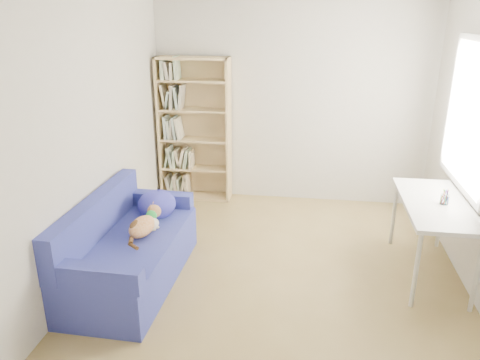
# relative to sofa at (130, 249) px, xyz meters

# --- Properties ---
(ground) EXTENTS (4.00, 4.00, 0.00)m
(ground) POSITION_rel_sofa_xyz_m (1.37, 0.28, -0.32)
(ground) COLOR olive
(ground) RESTS_ON ground
(room_shell) EXTENTS (3.54, 4.04, 2.62)m
(room_shell) POSITION_rel_sofa_xyz_m (1.47, 0.32, 1.32)
(room_shell) COLOR silver
(room_shell) RESTS_ON ground
(sofa) EXTENTS (0.84, 1.69, 0.83)m
(sofa) POSITION_rel_sofa_xyz_m (0.00, 0.00, 0.00)
(sofa) COLOR navy
(sofa) RESTS_ON ground
(bookshelf) EXTENTS (0.94, 0.29, 1.87)m
(bookshelf) POSITION_rel_sofa_xyz_m (0.13, 2.12, 0.54)
(bookshelf) COLOR tan
(bookshelf) RESTS_ON ground
(desk) EXTENTS (0.58, 1.28, 0.75)m
(desk) POSITION_rel_sofa_xyz_m (2.80, 0.52, 0.36)
(desk) COLOR white
(desk) RESTS_ON ground
(pen_cup) EXTENTS (0.08, 0.08, 0.15)m
(pen_cup) POSITION_rel_sofa_xyz_m (2.87, 0.49, 0.48)
(pen_cup) COLOR white
(pen_cup) RESTS_ON desk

